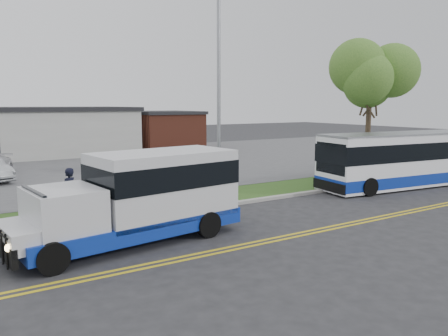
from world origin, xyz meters
TOP-DOWN VIEW (x-y plane):
  - ground at (0.00, 0.00)m, footprint 140.00×140.00m
  - lane_line_north at (0.00, -3.85)m, footprint 70.00×0.12m
  - lane_line_south at (0.00, -4.15)m, footprint 70.00×0.12m
  - curb at (0.00, 1.10)m, footprint 80.00×0.30m
  - verge at (0.00, 2.90)m, footprint 80.00×3.30m
  - parking_lot at (0.00, 17.00)m, footprint 80.00×25.00m
  - brick_wing at (10.50, 26.00)m, footprint 6.30×7.30m
  - tree_east at (14.00, 3.00)m, footprint 5.20×5.20m
  - streetlight_near at (3.00, 2.73)m, footprint 0.35×1.53m
  - shuttle_bus at (-2.67, -1.62)m, footprint 8.06×3.50m
  - transit_bus at (13.61, -0.13)m, footprint 11.18×3.66m
  - pedestrian at (-4.21, 2.57)m, footprint 0.87×0.81m
  - grocery_bag_left at (-4.51, 2.32)m, footprint 0.32×0.32m
  - grocery_bag_right at (-3.91, 2.82)m, footprint 0.32×0.32m

SIDE VIEW (x-z plane):
  - ground at x=0.00m, z-range 0.00..0.00m
  - lane_line_north at x=0.00m, z-range 0.00..0.01m
  - lane_line_south at x=0.00m, z-range 0.00..0.01m
  - verge at x=0.00m, z-range 0.00..0.10m
  - parking_lot at x=0.00m, z-range 0.00..0.10m
  - curb at x=0.00m, z-range 0.00..0.15m
  - grocery_bag_left at x=-4.51m, z-range 0.10..0.42m
  - grocery_bag_right at x=-3.91m, z-range 0.10..0.42m
  - pedestrian at x=-4.21m, z-range 0.10..2.09m
  - transit_bus at x=13.61m, z-range 0.02..3.06m
  - shuttle_bus at x=-2.67m, z-range 0.10..3.10m
  - brick_wing at x=10.50m, z-range 0.01..3.91m
  - streetlight_near at x=3.00m, z-range 0.48..9.98m
  - tree_east at x=14.00m, z-range 2.04..10.37m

